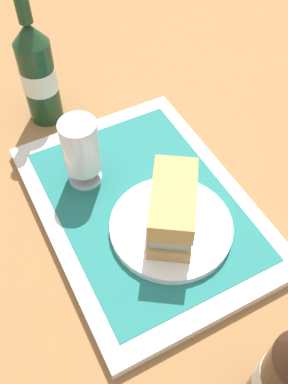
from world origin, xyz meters
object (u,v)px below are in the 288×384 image
beer_glass (81,150)px  beer_bottle (38,72)px  sandwich (173,206)px  plate (171,227)px  second_bottle (288,379)px

beer_glass → beer_bottle: bearing=-0.3°
sandwich → plate: bearing=180.0°
beer_bottle → beer_glass: bearing=179.7°
second_bottle → sandwich: bearing=-3.3°
sandwich → beer_glass: size_ratio=1.15×
beer_bottle → second_bottle: same height
beer_bottle → second_bottle: (-0.63, -0.06, 0.00)m
plate → sandwich: sandwich is taller
sandwich → second_bottle: size_ratio=0.54×
plate → sandwich: size_ratio=1.32×
beer_glass → beer_bottle: size_ratio=0.47×
beer_glass → beer_bottle: (0.20, -0.00, 0.01)m
beer_glass → plate: bearing=-154.0°
sandwich → beer_glass: beer_glass is taller
plate → second_bottle: bearing=177.0°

